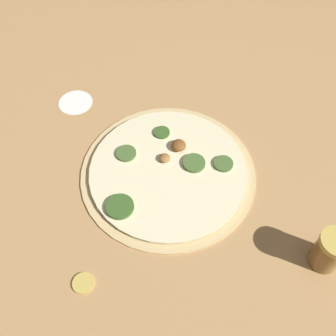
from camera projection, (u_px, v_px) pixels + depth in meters
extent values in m
plane|color=tan|center=(168.00, 173.00, 0.79)|extent=(3.00, 3.00, 0.00)
cylinder|color=#D6B77A|center=(168.00, 172.00, 0.78)|extent=(0.35, 0.35, 0.01)
cylinder|color=beige|center=(168.00, 170.00, 0.78)|extent=(0.31, 0.31, 0.00)
cylinder|color=#47662D|center=(194.00, 163.00, 0.78)|extent=(0.05, 0.05, 0.01)
cylinder|color=#47662D|center=(223.00, 164.00, 0.78)|extent=(0.04, 0.04, 0.01)
ellipsoid|color=#996633|center=(165.00, 158.00, 0.79)|extent=(0.02, 0.02, 0.01)
ellipsoid|color=brown|center=(179.00, 145.00, 0.80)|extent=(0.03, 0.03, 0.02)
cylinder|color=#385B23|center=(120.00, 207.00, 0.73)|extent=(0.05, 0.05, 0.01)
cylinder|color=#385B23|center=(162.00, 132.00, 0.83)|extent=(0.03, 0.03, 0.01)
cylinder|color=#47662D|center=(126.00, 153.00, 0.80)|extent=(0.04, 0.04, 0.01)
cylinder|color=olive|center=(329.00, 252.00, 0.65)|extent=(0.05, 0.05, 0.07)
cylinder|color=gold|center=(83.00, 283.00, 0.66)|extent=(0.04, 0.04, 0.01)
cylinder|color=white|center=(75.00, 102.00, 0.90)|extent=(0.08, 0.08, 0.00)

